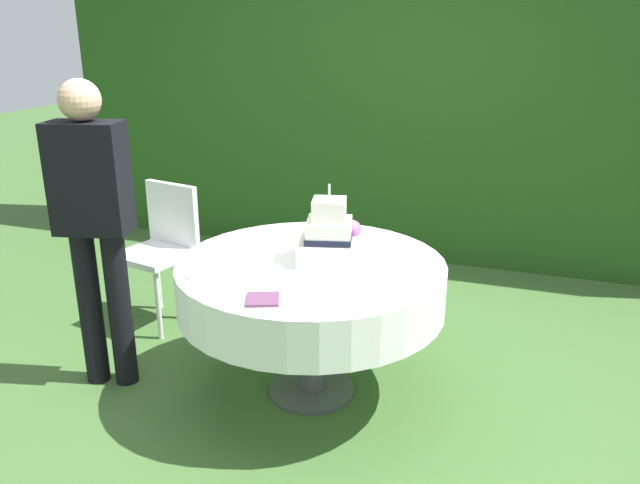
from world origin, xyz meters
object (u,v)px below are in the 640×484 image
object	(u,v)px
serving_plate_near	(202,274)
serving_plate_far	(363,239)
serving_plate_left	(324,233)
wedding_cake	(330,238)
napkin_stack	(263,299)
serving_plate_right	(287,235)
standing_person	(94,217)
garden_chair	(163,240)
cake_table	(311,284)

from	to	relation	value
serving_plate_near	serving_plate_far	bearing A→B (deg)	51.60
serving_plate_near	serving_plate_left	size ratio (longest dim) A/B	1.01
wedding_cake	napkin_stack	bearing A→B (deg)	-101.98
serving_plate_right	standing_person	size ratio (longest dim) A/B	0.09
wedding_cake	serving_plate_left	distance (m)	0.43
serving_plate_right	wedding_cake	bearing A→B (deg)	-39.69
napkin_stack	garden_chair	xyz separation A→B (m)	(-1.14, 1.02, -0.20)
cake_table	wedding_cake	xyz separation A→B (m)	(0.08, 0.06, 0.24)
serving_plate_far	napkin_stack	size ratio (longest dim) A/B	0.88
serving_plate_far	napkin_stack	world-z (taller)	napkin_stack
napkin_stack	serving_plate_right	bearing A→B (deg)	104.94
serving_plate_near	wedding_cake	bearing A→B (deg)	37.48
serving_plate_near	serving_plate_far	distance (m)	0.93
wedding_cake	garden_chair	world-z (taller)	wedding_cake
cake_table	serving_plate_left	distance (m)	0.46
serving_plate_left	standing_person	xyz separation A→B (m)	(-0.98, -0.69, 0.19)
cake_table	wedding_cake	distance (m)	0.26
cake_table	napkin_stack	world-z (taller)	napkin_stack
standing_person	cake_table	bearing A→B (deg)	13.13
cake_table	serving_plate_left	size ratio (longest dim) A/B	9.02
serving_plate_left	napkin_stack	distance (m)	0.94
serving_plate_far	napkin_stack	distance (m)	0.92
serving_plate_far	serving_plate_left	distance (m)	0.24
wedding_cake	serving_plate_near	xyz separation A→B (m)	(-0.50, -0.39, -0.11)
cake_table	serving_plate_far	distance (m)	0.44
wedding_cake	serving_plate_left	xyz separation A→B (m)	(-0.16, 0.38, -0.11)
napkin_stack	standing_person	size ratio (longest dim) A/B	0.09
serving_plate_right	garden_chair	bearing A→B (deg)	168.76
wedding_cake	serving_plate_near	size ratio (longest dim) A/B	2.60
napkin_stack	serving_plate_near	bearing A→B (deg)	156.07
serving_plate_near	serving_plate_right	world-z (taller)	same
cake_table	wedding_cake	world-z (taller)	wedding_cake
wedding_cake	serving_plate_near	world-z (taller)	wedding_cake
cake_table	napkin_stack	bearing A→B (deg)	-94.41
cake_table	napkin_stack	xyz separation A→B (m)	(-0.04, -0.50, 0.13)
napkin_stack	garden_chair	size ratio (longest dim) A/B	0.16
serving_plate_near	serving_plate_left	xyz separation A→B (m)	(0.34, 0.77, 0.00)
wedding_cake	serving_plate_right	world-z (taller)	wedding_cake
serving_plate_right	standing_person	distance (m)	1.01
wedding_cake	serving_plate_right	xyz separation A→B (m)	(-0.34, 0.28, -0.11)
serving_plate_near	serving_plate_right	distance (m)	0.69
serving_plate_far	serving_plate_near	bearing A→B (deg)	-128.40
serving_plate_right	napkin_stack	bearing A→B (deg)	-75.06
serving_plate_near	serving_plate_far	world-z (taller)	same
serving_plate_near	serving_plate_left	world-z (taller)	same
serving_plate_far	wedding_cake	bearing A→B (deg)	-102.21
serving_plate_near	garden_chair	xyz separation A→B (m)	(-0.76, 0.85, -0.20)
wedding_cake	serving_plate_far	world-z (taller)	wedding_cake
serving_plate_far	standing_person	world-z (taller)	standing_person
cake_table	garden_chair	xyz separation A→B (m)	(-1.18, 0.52, -0.07)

